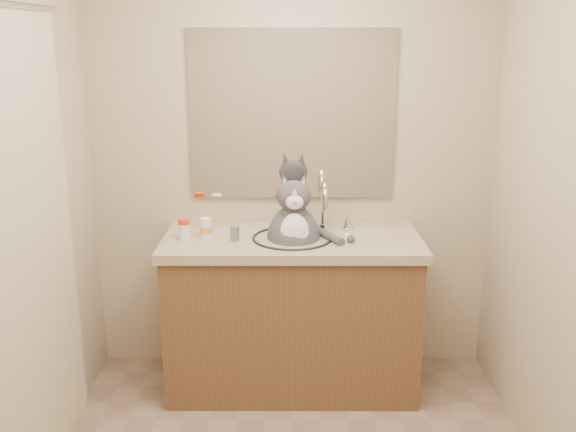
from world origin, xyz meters
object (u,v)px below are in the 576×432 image
object	(u,v)px
cat	(294,235)
pill_bottle_orange	(206,228)
pill_bottle_redcap	(184,229)
grey_canister	(235,234)

from	to	relation	value
cat	pill_bottle_orange	world-z (taller)	cat
cat	pill_bottle_redcap	bearing A→B (deg)	179.20
pill_bottle_redcap	pill_bottle_orange	world-z (taller)	pill_bottle_redcap
pill_bottle_redcap	pill_bottle_orange	distance (m)	0.11
pill_bottle_redcap	grey_canister	world-z (taller)	pill_bottle_redcap
pill_bottle_orange	grey_canister	world-z (taller)	pill_bottle_orange
pill_bottle_redcap	pill_bottle_orange	xyz separation A→B (m)	(0.10, 0.03, -0.00)
cat	grey_canister	xyz separation A→B (m)	(-0.30, -0.04, 0.02)
pill_bottle_orange	cat	bearing A→B (deg)	-1.79
cat	pill_bottle_orange	distance (m)	0.46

